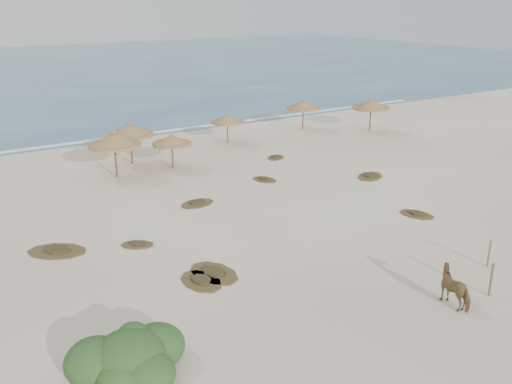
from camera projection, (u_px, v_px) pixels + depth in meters
ground at (272, 267)px, 23.89m from camera, size 160.00×160.00×0.00m
foam_line at (86, 142)px, 44.60m from camera, size 70.00×0.60×0.01m
palapa_2 at (114, 140)px, 35.03m from camera, size 3.81×3.81×3.05m
palapa_3 at (172, 140)px, 37.08m from camera, size 3.29×3.29×2.42m
palapa_4 at (130, 130)px, 38.01m from camera, size 3.26×3.26×2.95m
palapa_5 at (227, 119)px, 43.65m from camera, size 3.10×3.10×2.41m
palapa_6 at (303, 105)px, 48.13m from camera, size 3.76×3.76×2.66m
palapa_7 at (371, 105)px, 47.30m from camera, size 3.91×3.91×2.91m
horse at (457, 288)px, 20.73m from camera, size 0.89×1.71×1.39m
fence_post_near at (491, 280)px, 21.37m from camera, size 0.11×0.11×1.33m
fence_post_far at (489, 254)px, 23.72m from camera, size 0.11×0.11×1.19m
bush at (130, 359)px, 16.89m from camera, size 3.69×3.25×1.65m
scrub_1 at (57, 251)px, 25.26m from camera, size 3.16×2.98×0.16m
scrub_2 at (137, 244)px, 25.92m from camera, size 1.80×1.66×0.16m
scrub_3 at (197, 203)px, 31.10m from camera, size 2.27×1.72×0.16m
scrub_4 at (417, 214)px, 29.53m from camera, size 1.67×2.11×0.16m
scrub_5 at (370, 176)px, 35.82m from camera, size 2.63×2.33×0.16m
scrub_7 at (265, 179)px, 35.19m from camera, size 1.56×1.95×0.16m
scrub_9 at (214, 273)px, 23.24m from camera, size 1.98×2.71×0.16m
scrub_10 at (276, 157)px, 40.02m from camera, size 1.95×1.88×0.16m
scrub_11 at (201, 281)px, 22.58m from camera, size 1.55×2.24×0.16m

